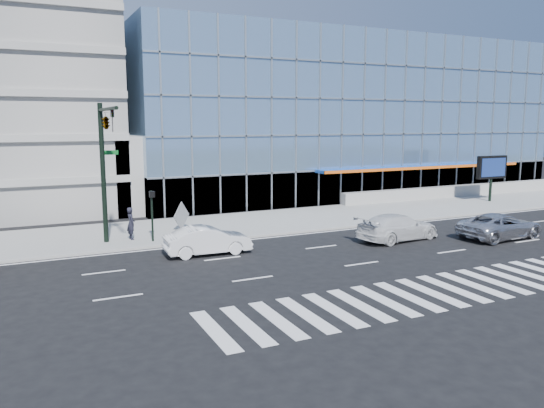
{
  "coord_description": "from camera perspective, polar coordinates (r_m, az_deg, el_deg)",
  "views": [
    {
      "loc": [
        -15.25,
        -25.5,
        7.13
      ],
      "look_at": [
        -1.69,
        3.0,
        2.19
      ],
      "focal_mm": 35.0,
      "sensor_mm": 36.0,
      "label": 1
    }
  ],
  "objects": [
    {
      "name": "silver_suv",
      "position": [
        35.39,
        23.37,
        -2.18
      ],
      "size": [
        5.66,
        2.78,
        1.55
      ],
      "primitive_type": "imported",
      "rotation": [
        0.0,
        0.0,
        1.61
      ],
      "color": "silver",
      "rests_on": "ground"
    },
    {
      "name": "retaining_wall",
      "position": [
        54.4,
        21.01,
        1.47
      ],
      "size": [
        30.0,
        0.8,
        1.0
      ],
      "primitive_type": "cube",
      "color": "gray",
      "rests_on": "sidewalk"
    },
    {
      "name": "theatre_building",
      "position": [
        59.23,
        4.2,
        9.24
      ],
      "size": [
        42.0,
        26.0,
        15.0
      ],
      "primitive_type": "cube",
      "color": "#7297BE",
      "rests_on": "ground"
    },
    {
      "name": "white_suv",
      "position": [
        32.92,
        13.37,
        -2.43
      ],
      "size": [
        5.73,
        2.9,
        1.6
      ],
      "primitive_type": "imported",
      "rotation": [
        0.0,
        0.0,
        1.69
      ],
      "color": "silver",
      "rests_on": "ground"
    },
    {
      "name": "ground",
      "position": [
        30.55,
        5.3,
        -4.63
      ],
      "size": [
        160.0,
        160.0,
        0.0
      ],
      "primitive_type": "plane",
      "color": "black",
      "rests_on": "ground"
    },
    {
      "name": "sidewalk",
      "position": [
        37.48,
        -0.95,
        -1.95
      ],
      "size": [
        120.0,
        8.0,
        0.15
      ],
      "primitive_type": "cube",
      "color": "gray",
      "rests_on": "ground"
    },
    {
      "name": "pedestrian",
      "position": [
        32.62,
        -14.94,
        -2.03
      ],
      "size": [
        0.53,
        0.75,
        1.93
      ],
      "primitive_type": "imported",
      "rotation": [
        0.0,
        0.0,
        1.67
      ],
      "color": "black",
      "rests_on": "sidewalk"
    },
    {
      "name": "marquee_sign",
      "position": [
        50.26,
        22.56,
        3.58
      ],
      "size": [
        3.2,
        0.43,
        4.0
      ],
      "color": "black",
      "rests_on": "sidewalk"
    },
    {
      "name": "ramp_block",
      "position": [
        44.66,
        -13.41,
        3.35
      ],
      "size": [
        6.0,
        8.0,
        6.0
      ],
      "primitive_type": "cube",
      "color": "gray",
      "rests_on": "ground"
    },
    {
      "name": "ped_signal_post",
      "position": [
        31.58,
        -12.78,
        -0.41
      ],
      "size": [
        0.3,
        0.33,
        3.0
      ],
      "color": "black",
      "rests_on": "sidewalk"
    },
    {
      "name": "traffic_signal",
      "position": [
        30.38,
        -17.51,
        6.67
      ],
      "size": [
        1.14,
        5.74,
        8.0
      ],
      "color": "black",
      "rests_on": "sidewalk"
    },
    {
      "name": "white_sedan",
      "position": [
        28.85,
        -6.94,
        -3.91
      ],
      "size": [
        4.72,
        1.8,
        1.53
      ],
      "primitive_type": "imported",
      "rotation": [
        0.0,
        0.0,
        1.53
      ],
      "color": "white",
      "rests_on": "ground"
    },
    {
      "name": "tilted_panel",
      "position": [
        34.79,
        -9.71,
        -1.26
      ],
      "size": [
        1.4,
        1.28,
        1.84
      ],
      "primitive_type": "cube",
      "rotation": [
        0.0,
        0.83,
        0.74
      ],
      "color": "gray",
      "rests_on": "sidewalk"
    }
  ]
}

